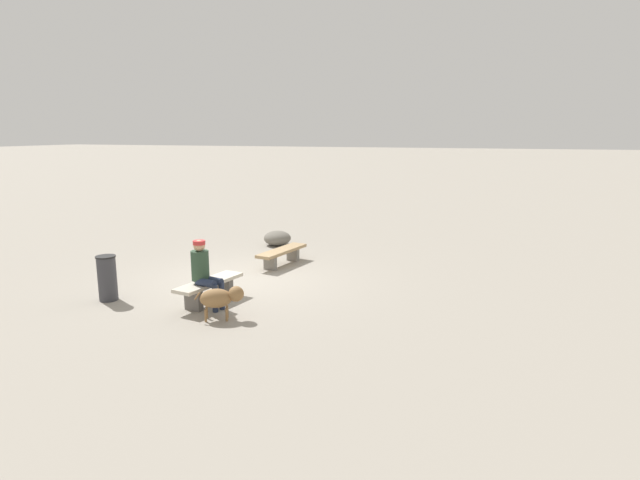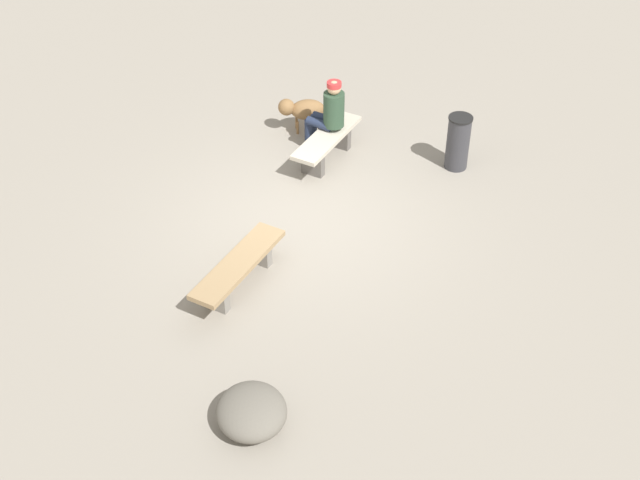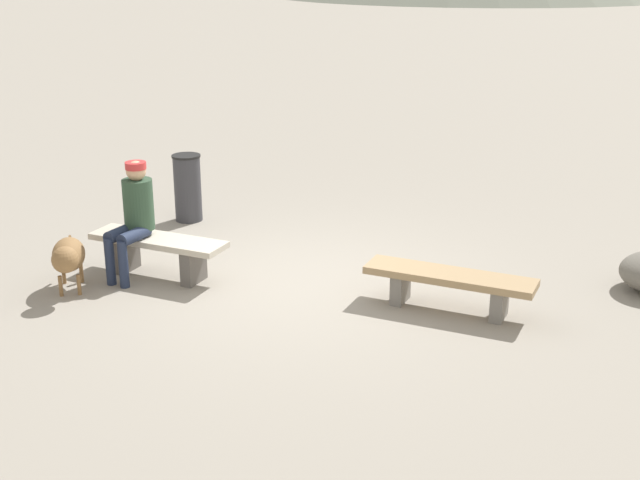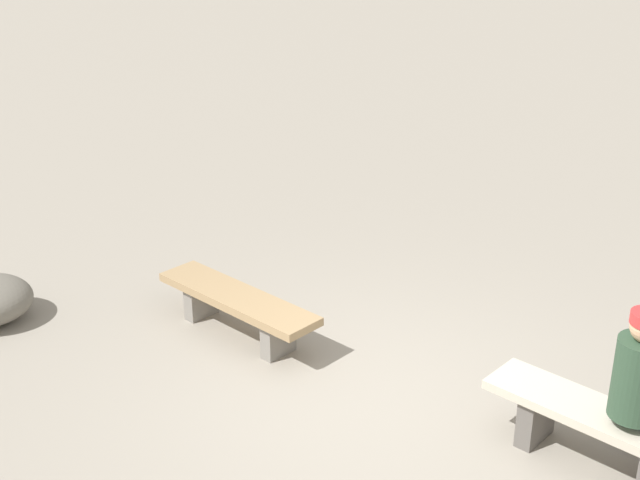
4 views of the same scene
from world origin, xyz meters
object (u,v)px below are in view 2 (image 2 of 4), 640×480
(bench_left, at_px, (239,268))
(trash_bin, at_px, (458,142))
(dog, at_px, (303,109))
(bench_right, at_px, (327,143))
(seated_person, at_px, (329,111))
(boulder, at_px, (252,412))

(bench_left, relative_size, trash_bin, 1.96)
(dog, bearing_deg, trash_bin, 149.42)
(bench_right, distance_m, trash_bin, 2.16)
(seated_person, bearing_deg, trash_bin, -70.59)
(bench_left, distance_m, bench_right, 3.39)
(bench_right, height_order, dog, dog)
(bench_right, relative_size, seated_person, 1.26)
(boulder, bearing_deg, bench_right, 9.79)
(bench_left, xyz_separation_m, seated_person, (3.65, -0.10, 0.48))
(trash_bin, distance_m, boulder, 6.22)
(dog, height_order, trash_bin, trash_bin)
(bench_left, relative_size, boulder, 2.11)
(bench_left, relative_size, bench_right, 1.08)
(bench_right, xyz_separation_m, trash_bin, (0.51, -2.09, 0.14))
(bench_left, xyz_separation_m, trash_bin, (3.90, -2.23, 0.16))
(bench_right, bearing_deg, boulder, -160.29)
(bench_right, height_order, seated_person, seated_person)
(seated_person, height_order, dog, seated_person)
(boulder, bearing_deg, seated_person, 9.78)
(bench_left, bearing_deg, bench_right, 7.55)
(seated_person, height_order, trash_bin, seated_person)
(bench_left, height_order, trash_bin, trash_bin)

